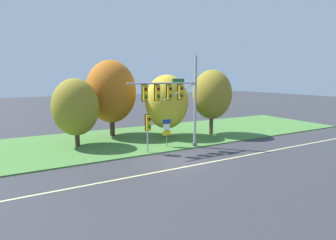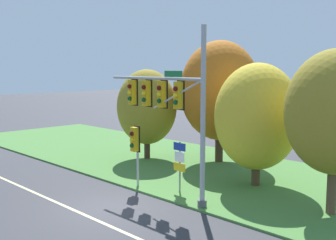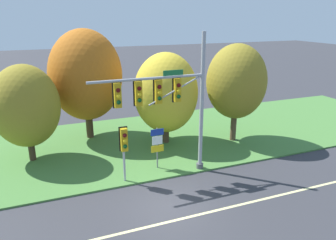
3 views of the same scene
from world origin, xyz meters
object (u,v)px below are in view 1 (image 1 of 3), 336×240
at_px(traffic_signal_mast, 175,97).
at_px(tree_mid_verge, 212,95).
at_px(route_sign_post, 167,129).
at_px(tree_left_of_mast, 111,92).
at_px(tree_behind_signpost, 167,102).
at_px(tree_nearest_road, 76,107).
at_px(pedestrian_signal_near_kerb, 148,125).

distance_m(traffic_signal_mast, tree_mid_verge, 7.06).
height_order(route_sign_post, tree_left_of_mast, tree_left_of_mast).
relative_size(route_sign_post, tree_left_of_mast, 0.32).
xyz_separation_m(route_sign_post, tree_left_of_mast, (-2.86, 6.62, 3.02)).
distance_m(route_sign_post, tree_behind_signpost, 4.58).
bearing_deg(tree_nearest_road, tree_left_of_mast, 34.35).
distance_m(route_sign_post, tree_mid_verge, 7.44).
height_order(route_sign_post, tree_nearest_road, tree_nearest_road).
height_order(traffic_signal_mast, tree_left_of_mast, traffic_signal_mast).
height_order(pedestrian_signal_near_kerb, tree_mid_verge, tree_mid_verge).
height_order(tree_behind_signpost, tree_mid_verge, tree_mid_verge).
height_order(pedestrian_signal_near_kerb, tree_nearest_road, tree_nearest_road).
height_order(route_sign_post, tree_behind_signpost, tree_behind_signpost).
relative_size(traffic_signal_mast, tree_nearest_road, 1.32).
xyz_separation_m(traffic_signal_mast, tree_left_of_mast, (-3.14, 7.57, 0.13)).
bearing_deg(route_sign_post, tree_nearest_road, 150.01).
xyz_separation_m(traffic_signal_mast, tree_nearest_road, (-7.08, 4.88, -0.99)).
bearing_deg(pedestrian_signal_near_kerb, tree_left_of_mast, 95.17).
bearing_deg(traffic_signal_mast, pedestrian_signal_near_kerb, -179.31).
xyz_separation_m(pedestrian_signal_near_kerb, route_sign_post, (2.17, 0.98, -0.72)).
relative_size(pedestrian_signal_near_kerb, tree_nearest_road, 0.53).
xyz_separation_m(pedestrian_signal_near_kerb, tree_left_of_mast, (-0.69, 7.60, 2.30)).
xyz_separation_m(pedestrian_signal_near_kerb, tree_nearest_road, (-4.63, 4.91, 1.18)).
bearing_deg(traffic_signal_mast, tree_nearest_road, 145.44).
distance_m(tree_behind_signpost, tree_mid_verge, 4.86).
relative_size(tree_nearest_road, tree_mid_verge, 0.87).
bearing_deg(tree_mid_verge, pedestrian_signal_near_kerb, -159.59).
bearing_deg(traffic_signal_mast, tree_behind_signpost, 70.03).
xyz_separation_m(route_sign_post, tree_behind_signpost, (1.95, 3.62, 2.01)).
bearing_deg(tree_left_of_mast, traffic_signal_mast, -67.46).
height_order(route_sign_post, tree_mid_verge, tree_mid_verge).
bearing_deg(tree_mid_verge, tree_nearest_road, 172.93).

